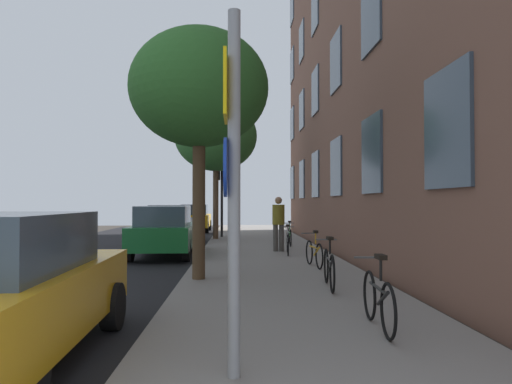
# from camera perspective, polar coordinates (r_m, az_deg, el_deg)

# --- Properties ---
(ground_plane) EXTENTS (41.80, 41.80, 0.00)m
(ground_plane) POSITION_cam_1_polar(r_m,az_deg,el_deg) (16.46, -11.37, -7.31)
(ground_plane) COLOR #332D28
(road_asphalt) EXTENTS (7.00, 38.00, 0.01)m
(road_asphalt) POSITION_cam_1_polar(r_m,az_deg,el_deg) (16.91, -18.47, -7.09)
(road_asphalt) COLOR black
(road_asphalt) RESTS_ON ground
(sidewalk) EXTENTS (4.20, 38.00, 0.12)m
(sidewalk) POSITION_cam_1_polar(r_m,az_deg,el_deg) (16.27, 0.99, -7.19)
(sidewalk) COLOR gray
(sidewalk) RESTS_ON ground
(sign_post) EXTENTS (0.16, 0.60, 3.44)m
(sign_post) POSITION_cam_1_polar(r_m,az_deg,el_deg) (4.55, -2.90, 2.30)
(sign_post) COLOR gray
(sign_post) RESTS_ON sidewalk
(traffic_light) EXTENTS (0.43, 0.24, 3.54)m
(traffic_light) POSITION_cam_1_polar(r_m,az_deg,el_deg) (23.02, -4.30, 0.76)
(traffic_light) COLOR black
(traffic_light) RESTS_ON sidewalk
(tree_near) EXTENTS (2.98, 2.98, 5.35)m
(tree_near) POSITION_cam_1_polar(r_m,az_deg,el_deg) (10.66, -6.72, 11.94)
(tree_near) COLOR #4C3823
(tree_near) RESTS_ON sidewalk
(tree_far) EXTENTS (3.71, 3.71, 6.20)m
(tree_far) POSITION_cam_1_polar(r_m,az_deg,el_deg) (22.01, -4.75, 6.54)
(tree_far) COLOR brown
(tree_far) RESTS_ON sidewalk
(bicycle_0) EXTENTS (0.42, 1.67, 0.97)m
(bicycle_0) POSITION_cam_1_polar(r_m,az_deg,el_deg) (6.53, 14.20, -12.19)
(bicycle_0) COLOR black
(bicycle_0) RESTS_ON sidewalk
(bicycle_1) EXTENTS (0.42, 1.79, 0.99)m
(bicycle_1) POSITION_cam_1_polar(r_m,az_deg,el_deg) (9.40, 8.61, -8.80)
(bicycle_1) COLOR black
(bicycle_1) RESTS_ON sidewalk
(bicycle_2) EXTENTS (0.42, 1.60, 0.93)m
(bicycle_2) POSITION_cam_1_polar(r_m,az_deg,el_deg) (12.37, 6.87, -7.10)
(bicycle_2) COLOR black
(bicycle_2) RESTS_ON sidewalk
(bicycle_3) EXTENTS (0.42, 1.75, 0.95)m
(bicycle_3) POSITION_cam_1_polar(r_m,az_deg,el_deg) (15.28, 3.76, -5.96)
(bicycle_3) COLOR black
(bicycle_3) RESTS_ON sidewalk
(bicycle_4) EXTENTS (0.42, 1.61, 0.94)m
(bicycle_4) POSITION_cam_1_polar(r_m,az_deg,el_deg) (18.30, 3.95, -5.19)
(bicycle_4) COLOR black
(bicycle_4) RESTS_ON sidewalk
(pedestrian_0) EXTENTS (0.57, 0.57, 1.82)m
(pedestrian_0) POSITION_cam_1_polar(r_m,az_deg,el_deg) (16.20, 2.66, -3.32)
(pedestrian_0) COLOR #4C4742
(pedestrian_0) RESTS_ON sidewalk
(car_1) EXTENTS (1.91, 4.24, 1.62)m
(car_1) POSITION_cam_1_polar(r_m,az_deg,el_deg) (15.76, -10.73, -4.51)
(car_1) COLOR #19662D
(car_1) RESTS_ON road_asphalt
(car_2) EXTENTS (1.89, 3.93, 1.62)m
(car_2) POSITION_cam_1_polar(r_m,az_deg,el_deg) (21.67, -10.03, -3.62)
(car_2) COLOR black
(car_2) RESTS_ON road_asphalt
(car_3) EXTENTS (1.77, 4.32, 1.62)m
(car_3) POSITION_cam_1_polar(r_m,az_deg,el_deg) (28.94, -7.19, -3.03)
(car_3) COLOR orange
(car_3) RESTS_ON road_asphalt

